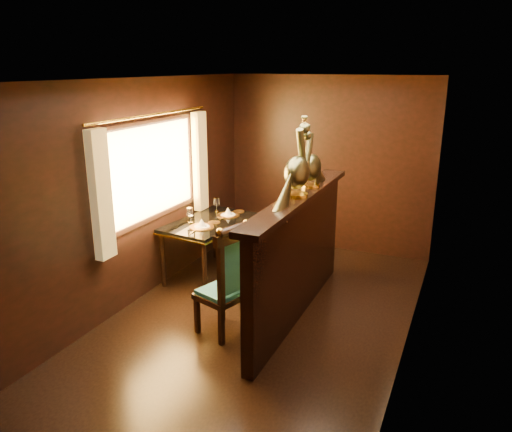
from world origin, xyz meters
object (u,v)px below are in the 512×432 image
(chair_right, at_px, (278,250))
(peacock_left, at_px, (297,158))
(chair_left, at_px, (229,278))
(dining_table, at_px, (210,226))
(peacock_right, at_px, (311,155))

(chair_right, distance_m, peacock_left, 1.22)
(chair_right, bearing_deg, chair_left, -105.85)
(dining_table, bearing_deg, peacock_left, -19.72)
(dining_table, distance_m, peacock_left, 1.87)
(peacock_left, bearing_deg, peacock_right, 90.00)
(chair_left, xyz_separation_m, peacock_left, (0.47, 0.59, 1.13))
(dining_table, bearing_deg, chair_right, -10.88)
(chair_right, bearing_deg, dining_table, 156.45)
(dining_table, xyz_separation_m, peacock_left, (1.38, -0.67, 1.08))
(chair_left, height_order, peacock_left, peacock_left)
(chair_right, height_order, peacock_left, peacock_left)
(chair_left, xyz_separation_m, peacock_right, (0.47, 1.04, 1.08))
(chair_left, height_order, chair_right, chair_right)
(chair_right, bearing_deg, peacock_left, -53.60)
(chair_right, relative_size, peacock_right, 1.74)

